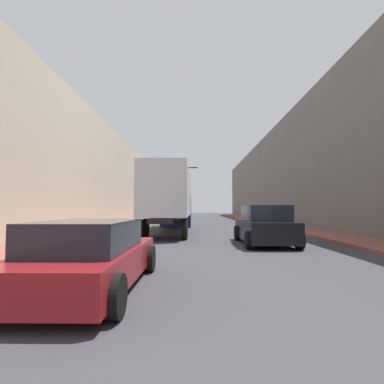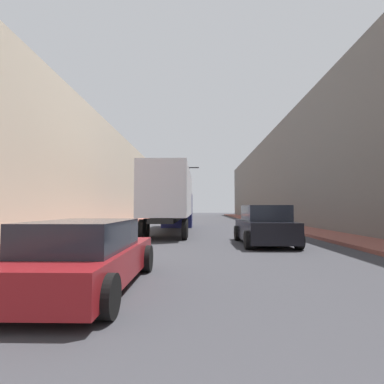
{
  "view_description": "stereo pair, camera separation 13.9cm",
  "coord_description": "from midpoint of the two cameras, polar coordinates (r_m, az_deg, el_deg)",
  "views": [
    {
      "loc": [
        -0.43,
        0.61,
        1.55
      ],
      "look_at": [
        -0.61,
        15.17,
        2.34
      ],
      "focal_mm": 28.0,
      "sensor_mm": 36.0,
      "label": 1
    },
    {
      "loc": [
        -0.29,
        0.61,
        1.55
      ],
      "look_at": [
        -0.61,
        15.17,
        2.34
      ],
      "focal_mm": 28.0,
      "sensor_mm": 36.0,
      "label": 2
    }
  ],
  "objects": [
    {
      "name": "sidewalk_left",
      "position": [
        30.13,
        -11.2,
        -5.84
      ],
      "size": [
        2.45,
        80.0,
        0.15
      ],
      "color": "brown",
      "rests_on": "ground"
    },
    {
      "name": "building_right",
      "position": [
        31.73,
        22.38,
        3.7
      ],
      "size": [
        6.0,
        80.0,
        10.35
      ],
      "color": "#66605B",
      "rests_on": "ground"
    },
    {
      "name": "suv_car",
      "position": [
        13.31,
        13.88,
        -6.29
      ],
      "size": [
        2.15,
        4.46,
        1.67
      ],
      "color": "black",
      "rests_on": "ground"
    },
    {
      "name": "sidewalk_right",
      "position": [
        30.29,
        15.07,
        -5.78
      ],
      "size": [
        2.45,
        80.0,
        0.15
      ],
      "color": "brown",
      "rests_on": "ground"
    },
    {
      "name": "building_left",
      "position": [
        31.41,
        -18.67,
        2.38
      ],
      "size": [
        6.0,
        80.0,
        8.92
      ],
      "color": "beige",
      "rests_on": "ground"
    },
    {
      "name": "traffic_signal_gantry",
      "position": [
        36.0,
        -4.72,
        1.99
      ],
      "size": [
        5.32,
        0.35,
        6.71
      ],
      "color": "black",
      "rests_on": "ground"
    },
    {
      "name": "semi_truck",
      "position": [
        19.92,
        -3.57,
        -1.36
      ],
      "size": [
        2.41,
        12.74,
        3.85
      ],
      "color": "silver",
      "rests_on": "ground"
    },
    {
      "name": "sedan_car",
      "position": [
        6.22,
        -18.86,
        -11.46
      ],
      "size": [
        2.02,
        4.45,
        1.32
      ],
      "color": "maroon",
      "rests_on": "ground"
    }
  ]
}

